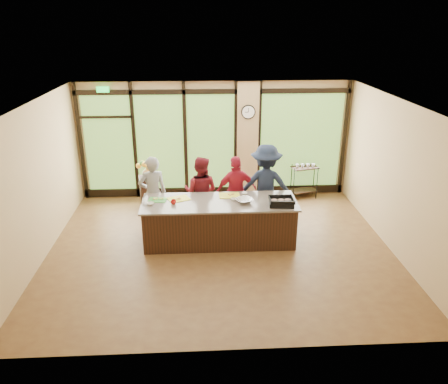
{
  "coord_description": "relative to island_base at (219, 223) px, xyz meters",
  "views": [
    {
      "loc": [
        -0.36,
        -7.97,
        4.44
      ],
      "look_at": [
        0.1,
        0.4,
        1.09
      ],
      "focal_mm": 35.0,
      "sensor_mm": 36.0,
      "label": 1
    }
  ],
  "objects": [
    {
      "name": "roasting_pan",
      "position": [
        1.24,
        -0.25,
        0.52
      ],
      "size": [
        0.53,
        0.43,
        0.09
      ],
      "primitive_type": "cube",
      "rotation": [
        0.0,
        0.0,
        -0.1
      ],
      "color": "black",
      "rests_on": "countertop"
    },
    {
      "name": "prep_bowl_far",
      "position": [
        0.56,
        0.38,
        0.49
      ],
      "size": [
        0.15,
        0.15,
        0.03
      ],
      "primitive_type": "imported",
      "rotation": [
        0.0,
        0.0,
        -0.32
      ],
      "color": "silver",
      "rests_on": "countertop"
    },
    {
      "name": "ceiling",
      "position": [
        0.0,
        -0.3,
        2.56
      ],
      "size": [
        7.0,
        7.0,
        0.0
      ],
      "primitive_type": "plane",
      "rotation": [
        3.14,
        0.0,
        0.0
      ],
      "color": "white",
      "rests_on": "back_wall"
    },
    {
      "name": "island_base",
      "position": [
        0.0,
        0.0,
        0.0
      ],
      "size": [
        3.1,
        1.0,
        0.88
      ],
      "primitive_type": "cube",
      "color": "black",
      "rests_on": "floor"
    },
    {
      "name": "prep_bowl_near",
      "position": [
        -1.4,
        -0.09,
        0.5
      ],
      "size": [
        0.19,
        0.19,
        0.05
      ],
      "primitive_type": "imported",
      "rotation": [
        0.0,
        0.0,
        0.35
      ],
      "color": "silver",
      "rests_on": "countertop"
    },
    {
      "name": "cutting_board_center",
      "position": [
        -0.84,
        0.18,
        0.49
      ],
      "size": [
        0.53,
        0.47,
        0.01
      ],
      "primitive_type": "cube",
      "rotation": [
        0.0,
        0.0,
        0.41
      ],
      "color": "yellow",
      "rests_on": "countertop"
    },
    {
      "name": "mixing_bowl",
      "position": [
        0.51,
        -0.08,
        0.52
      ],
      "size": [
        0.43,
        0.43,
        0.08
      ],
      "primitive_type": "imported",
      "rotation": [
        0.0,
        0.0,
        0.35
      ],
      "color": "silver",
      "rests_on": "countertop"
    },
    {
      "name": "cook_left",
      "position": [
        -1.43,
        0.67,
        0.41
      ],
      "size": [
        0.72,
        0.58,
        1.71
      ],
      "primitive_type": "imported",
      "rotation": [
        0.0,
        0.0,
        3.46
      ],
      "color": "gray",
      "rests_on": "floor"
    },
    {
      "name": "cook_right",
      "position": [
        1.09,
        0.84,
        0.5
      ],
      "size": [
        1.29,
        0.85,
        1.88
      ],
      "primitive_type": "imported",
      "rotation": [
        0.0,
        0.0,
        3.01
      ],
      "color": "#171F34",
      "rests_on": "floor"
    },
    {
      "name": "red_ramekin",
      "position": [
        -0.94,
        -0.07,
        0.52
      ],
      "size": [
        0.12,
        0.12,
        0.09
      ],
      "primitive_type": "imported",
      "rotation": [
        0.0,
        0.0,
        -0.08
      ],
      "color": "red",
      "rests_on": "countertop"
    },
    {
      "name": "countertop",
      "position": [
        0.0,
        0.0,
        0.46
      ],
      "size": [
        3.2,
        1.1,
        0.04
      ],
      "primitive_type": "cube",
      "color": "slate",
      "rests_on": "island_base"
    },
    {
      "name": "prep_bowl_mid",
      "position": [
        0.3,
        0.07,
        0.5
      ],
      "size": [
        0.16,
        0.16,
        0.04
      ],
      "primitive_type": "imported",
      "rotation": [
        0.0,
        0.0,
        -0.41
      ],
      "color": "silver",
      "rests_on": "countertop"
    },
    {
      "name": "cook_midright",
      "position": [
        0.41,
        0.78,
        0.38
      ],
      "size": [
        1.02,
        0.58,
        1.64
      ],
      "primitive_type": "imported",
      "rotation": [
        0.0,
        0.0,
        3.34
      ],
      "color": "maroon",
      "rests_on": "floor"
    },
    {
      "name": "back_wall",
      "position": [
        0.0,
        2.7,
        1.06
      ],
      "size": [
        7.0,
        0.0,
        7.0
      ],
      "primitive_type": "plane",
      "rotation": [
        1.57,
        0.0,
        0.0
      ],
      "color": "tan",
      "rests_on": "floor"
    },
    {
      "name": "flower_stand",
      "position": [
        -1.66,
        1.85,
        -0.02
      ],
      "size": [
        0.5,
        0.5,
        0.84
      ],
      "primitive_type": "cube",
      "rotation": [
        0.0,
        0.0,
        0.22
      ],
      "color": "black",
      "rests_on": "floor"
    },
    {
      "name": "left_wall",
      "position": [
        -3.5,
        -0.3,
        1.06
      ],
      "size": [
        0.0,
        6.0,
        6.0
      ],
      "primitive_type": "plane",
      "rotation": [
        1.57,
        0.0,
        1.57
      ],
      "color": "tan",
      "rests_on": "floor"
    },
    {
      "name": "cutting_board_left",
      "position": [
        -1.28,
        0.14,
        0.49
      ],
      "size": [
        0.4,
        0.32,
        0.01
      ],
      "primitive_type": "cube",
      "rotation": [
        0.0,
        0.0,
        -0.12
      ],
      "color": "green",
      "rests_on": "countertop"
    },
    {
      "name": "floor",
      "position": [
        0.0,
        -0.3,
        -0.44
      ],
      "size": [
        7.0,
        7.0,
        0.0
      ],
      "primitive_type": "plane",
      "color": "#55351E",
      "rests_on": "ground"
    },
    {
      "name": "window_wall",
      "position": [
        0.16,
        2.65,
        0.95
      ],
      "size": [
        6.9,
        0.12,
        3.0
      ],
      "color": "tan",
      "rests_on": "floor"
    },
    {
      "name": "cutting_board_right",
      "position": [
        0.23,
        0.3,
        0.49
      ],
      "size": [
        0.44,
        0.34,
        0.01
      ],
      "primitive_type": "cube",
      "rotation": [
        0.0,
        0.0,
        0.02
      ],
      "color": "yellow",
      "rests_on": "countertop"
    },
    {
      "name": "cook_midleft",
      "position": [
        -0.38,
        0.82,
        0.38
      ],
      "size": [
        0.94,
        0.82,
        1.64
      ],
      "primitive_type": "imported",
      "rotation": [
        0.0,
        0.0,
        2.85
      ],
      "color": "maroon",
      "rests_on": "floor"
    },
    {
      "name": "bar_cart",
      "position": [
        2.35,
        2.4,
        0.11
      ],
      "size": [
        0.75,
        0.54,
        0.92
      ],
      "rotation": [
        0.0,
        0.0,
        0.26
      ],
      "color": "black",
      "rests_on": "floor"
    },
    {
      "name": "flower_vase",
      "position": [
        -1.66,
        1.85,
        0.53
      ],
      "size": [
        0.29,
        0.29,
        0.27
      ],
      "primitive_type": "imported",
      "rotation": [
        0.0,
        0.0,
        -0.1
      ],
      "color": "#937850",
      "rests_on": "flower_stand"
    },
    {
      "name": "wall_clock",
      "position": [
        0.85,
        2.57,
        1.81
      ],
      "size": [
        0.36,
        0.04,
        0.36
      ],
      "color": "black",
      "rests_on": "window_wall"
    },
    {
      "name": "right_wall",
      "position": [
        3.5,
        -0.3,
        1.06
      ],
      "size": [
        0.0,
        6.0,
        6.0
      ],
      "primitive_type": "plane",
      "rotation": [
        1.57,
        0.0,
        -1.57
      ],
      "color": "tan",
      "rests_on": "floor"
    }
  ]
}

